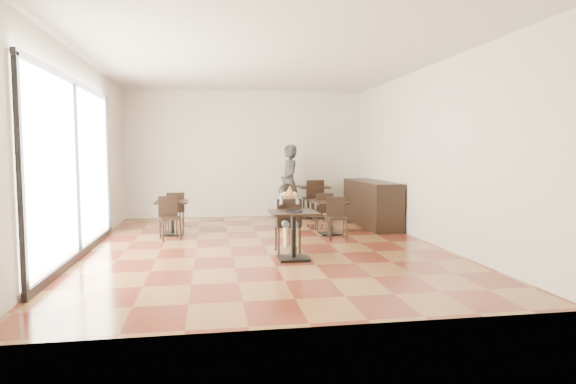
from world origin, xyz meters
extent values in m
cube|color=brown|center=(0.00, 0.00, 0.00)|extent=(6.00, 8.00, 0.01)
cube|color=silver|center=(0.00, 0.00, 3.20)|extent=(6.00, 8.00, 0.01)
cube|color=beige|center=(0.00, 4.00, 1.60)|extent=(6.00, 0.01, 3.20)
cube|color=beige|center=(0.00, -4.00, 1.60)|extent=(6.00, 0.01, 3.20)
cube|color=beige|center=(-3.00, 0.00, 1.60)|extent=(0.01, 8.00, 3.20)
cube|color=beige|center=(3.00, 0.00, 1.60)|extent=(0.01, 8.00, 3.20)
cube|color=white|center=(-2.97, -0.50, 1.40)|extent=(0.04, 4.50, 2.60)
cylinder|color=black|center=(0.32, -1.26, 0.75)|extent=(0.25, 0.25, 0.02)
imported|color=#35343A|center=(0.99, 3.23, 0.91)|extent=(0.53, 0.72, 1.82)
cube|color=black|center=(2.65, 2.00, 0.50)|extent=(0.60, 2.40, 1.00)
camera|label=1|loc=(-0.92, -8.31, 1.64)|focal=30.00mm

